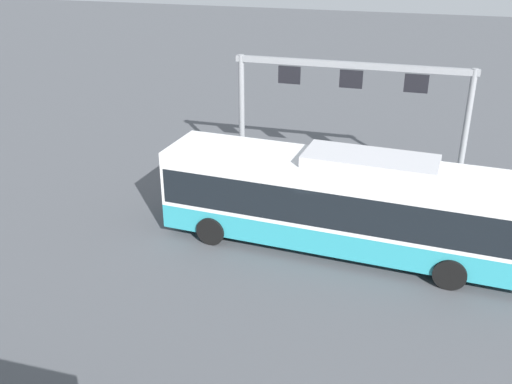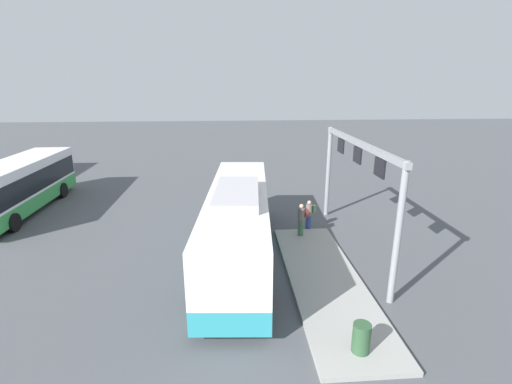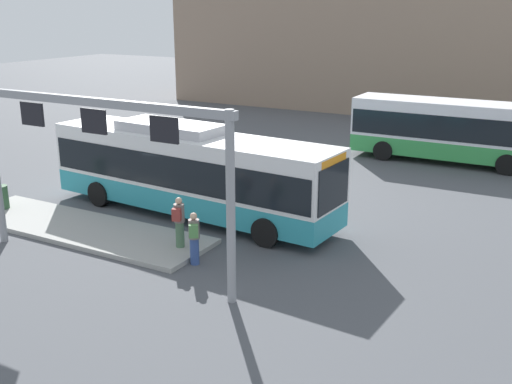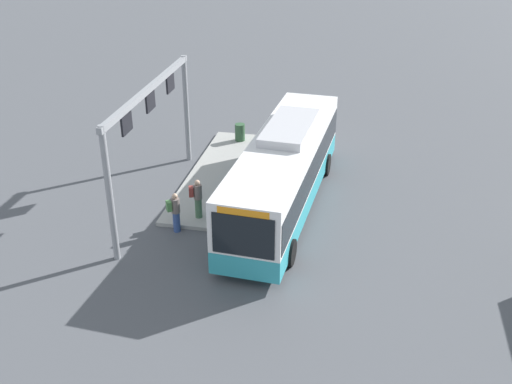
# 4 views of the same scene
# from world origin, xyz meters

# --- Properties ---
(ground_plane) EXTENTS (120.00, 120.00, 0.00)m
(ground_plane) POSITION_xyz_m (0.00, 0.00, 0.00)
(ground_plane) COLOR #4C4F54
(platform_curb) EXTENTS (10.00, 2.80, 0.16)m
(platform_curb) POSITION_xyz_m (-2.43, -3.36, 0.08)
(platform_curb) COLOR #9E9E99
(platform_curb) RESTS_ON ground
(bus_main) EXTENTS (11.98, 3.35, 3.46)m
(bus_main) POSITION_xyz_m (-0.01, 0.00, 1.81)
(bus_main) COLOR teal
(bus_main) RESTS_ON ground
(bus_background_left) EXTENTS (9.98, 2.72, 3.10)m
(bus_background_left) POSITION_xyz_m (6.94, 13.01, 1.78)
(bus_background_left) COLOR green
(bus_background_left) RESTS_ON ground
(person_boarding) EXTENTS (0.54, 0.61, 1.67)m
(person_boarding) POSITION_xyz_m (2.78, -3.83, 0.89)
(person_boarding) COLOR #334C8C
(person_boarding) RESTS_ON ground
(person_waiting_near) EXTENTS (0.46, 0.59, 1.67)m
(person_waiting_near) POSITION_xyz_m (1.79, -3.22, 1.05)
(person_waiting_near) COLOR #476B4C
(person_waiting_near) RESTS_ON platform_curb
(platform_sign_gantry) EXTENTS (9.39, 0.24, 5.20)m
(platform_sign_gantry) POSITION_xyz_m (0.55, -5.36, 3.76)
(platform_sign_gantry) COLOR gray
(platform_sign_gantry) RESTS_ON ground
(station_building) EXTENTS (30.39, 8.00, 8.64)m
(station_building) POSITION_xyz_m (-2.93, 27.81, 4.32)
(station_building) COLOR gray
(station_building) RESTS_ON ground
(trash_bin) EXTENTS (0.52, 0.52, 0.90)m
(trash_bin) POSITION_xyz_m (-6.50, -3.34, 0.61)
(trash_bin) COLOR #2D5133
(trash_bin) RESTS_ON platform_curb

